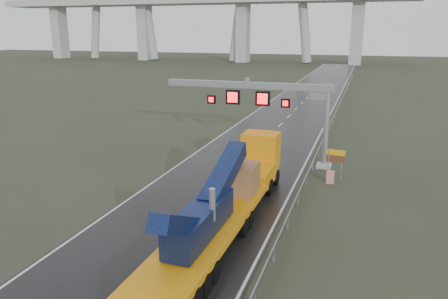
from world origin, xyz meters
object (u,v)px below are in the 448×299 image
(exit_sign_pair, at_px, (335,159))
(heavy_haul_truck, at_px, (232,191))
(striped_barrier, at_px, (330,177))
(sign_gantry, at_px, (271,100))

(exit_sign_pair, bearing_deg, heavy_haul_truck, -114.55)
(heavy_haul_truck, distance_m, striped_barrier, 10.11)
(sign_gantry, relative_size, striped_barrier, 14.94)
(sign_gantry, xyz_separation_m, striped_barrier, (5.67, -3.99, -5.11))
(heavy_haul_truck, height_order, striped_barrier, heavy_haul_truck)
(heavy_haul_truck, bearing_deg, sign_gantry, 92.37)
(sign_gantry, bearing_deg, striped_barrier, -35.17)
(sign_gantry, distance_m, heavy_haul_truck, 13.09)
(exit_sign_pair, distance_m, striped_barrier, 1.61)
(heavy_haul_truck, xyz_separation_m, striped_barrier, (5.25, 8.53, -1.34))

